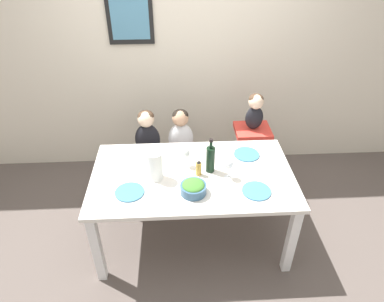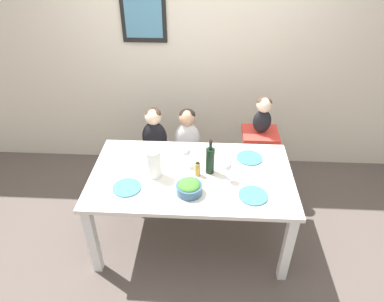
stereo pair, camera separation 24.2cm
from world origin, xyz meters
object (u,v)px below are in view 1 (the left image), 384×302
Objects in this scene: chair_far_center at (181,159)px; dinner_plate_back_left at (144,156)px; person_child_left at (147,132)px; dinner_plate_back_right at (247,154)px; chair_right_highchair at (251,143)px; person_child_center at (181,132)px; salad_bowl_large at (193,188)px; dinner_plate_front_left at (130,192)px; chair_far_left at (149,160)px; wine_glass_near at (229,165)px; wine_bottle at (210,159)px; dinner_plate_front_right at (256,191)px; wine_glass_far at (186,153)px; person_baby_right at (255,109)px; paper_towel_roll at (155,166)px.

dinner_plate_back_left is (-0.33, -0.41, 0.35)m from chair_far_center.
dinner_plate_back_right is at bearing -25.97° from person_child_left.
person_child_center is at bearing 179.90° from chair_right_highchair.
salad_bowl_large reaches higher than chair_right_highchair.
person_child_center is 0.98m from dinner_plate_front_left.
chair_far_left is 2.68× the size of wine_glass_near.
chair_right_highchair is 1.06m from person_child_left.
dinner_plate_front_left is 1.08m from dinner_plate_back_right.
dinner_plate_front_right is at bearing -40.01° from wine_bottle.
chair_far_center is 0.97× the size of person_child_center.
salad_bowl_large is (0.07, -0.91, 0.39)m from chair_far_center.
wine_glass_near is at bearing -46.99° from person_child_left.
wine_bottle is 0.31m from salad_bowl_large.
person_child_center is 2.17× the size of dinner_plate_front_left.
chair_far_center is 2.11× the size of dinner_plate_back_left.
person_child_left is at bearing 90.00° from dinner_plate_back_left.
dinner_plate_front_right is (0.89, -0.52, 0.00)m from dinner_plate_back_left.
wine_glass_far is at bearing -57.66° from person_child_left.
salad_bowl_large is 0.90× the size of dinner_plate_back_left.
person_baby_right is 0.96m from dinner_plate_front_right.
salad_bowl_large reaches higher than dinner_plate_back_right.
chair_far_left is 1.19m from person_baby_right.
dinner_plate_front_right is at bearing -91.65° from dinner_plate_back_right.
salad_bowl_large is (0.40, -0.91, 0.06)m from person_child_left.
dinner_plate_front_left is at bearing 177.67° from dinner_plate_front_right.
dinner_plate_back_left is (-0.69, 0.33, -0.12)m from wine_glass_near.
chair_far_center is 1.29× the size of person_baby_right.
chair_far_left is at bearing 133.06° from wine_glass_near.
dinner_plate_front_left is (-0.20, -0.17, -0.12)m from paper_towel_roll.
chair_far_left is at bearing 122.40° from wine_glass_far.
person_baby_right is (1.05, 0.00, 0.23)m from person_child_left.
person_child_left reaches higher than wine_glass_far.
dinner_plate_back_left is 1.00× the size of dinner_plate_back_right.
chair_right_highchair is at bearing 71.67° from dinner_plate_back_right.
wine_bottle reaches higher than dinner_plate_back_right.
salad_bowl_large is at bearing 178.30° from dinner_plate_front_right.
chair_far_left is 1.07m from salad_bowl_large.
wine_bottle is (0.23, -0.65, 0.46)m from chair_far_center.
chair_right_highchair is 4.18× the size of wine_glass_far.
person_child_left is 0.33m from person_child_center.
salad_bowl_large is 0.49m from dinner_plate_front_left.
wine_bottle is (0.56, -0.65, 0.13)m from person_child_left.
wine_bottle reaches higher than dinner_plate_front_right.
dinner_plate_back_left is (-1.05, -0.41, -0.21)m from person_baby_right.
wine_glass_far is 0.65m from dinner_plate_front_right.
person_baby_right reaches higher than wine_bottle.
wine_glass_near is at bearing -64.00° from person_child_center.
wine_glass_far is at bearing -87.05° from person_child_center.
dinner_plate_front_right is at bearing -33.99° from wine_glass_far.
wine_glass_near is 0.79× the size of dinner_plate_back_left.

